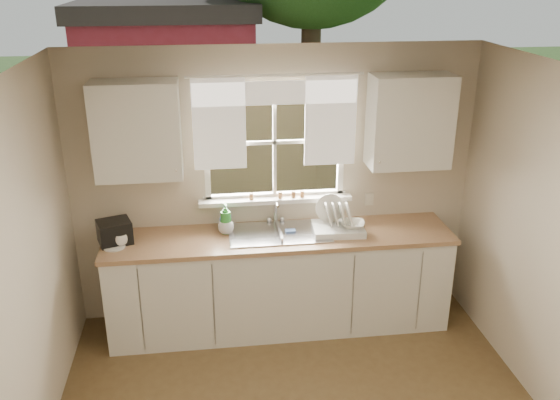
{
  "coord_description": "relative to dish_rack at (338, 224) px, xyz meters",
  "views": [
    {
      "loc": [
        -0.6,
        -2.96,
        3.11
      ],
      "look_at": [
        0.0,
        1.65,
        1.25
      ],
      "focal_mm": 38.0,
      "sensor_mm": 36.0,
      "label": 1
    }
  ],
  "objects": [
    {
      "name": "window",
      "position": [
        -0.51,
        0.32,
        0.5
      ],
      "size": [
        1.38,
        0.16,
        1.06
      ],
      "color": "white",
      "rests_on": "room_walls"
    },
    {
      "name": "sink",
      "position": [
        -0.51,
        0.03,
        -0.14
      ],
      "size": [
        0.88,
        0.52,
        0.4
      ],
      "color": "#B7B7BC",
      "rests_on": "countertop"
    },
    {
      "name": "curtains",
      "position": [
        -0.51,
        0.27,
        0.95
      ],
      "size": [
        1.5,
        0.03,
        0.81
      ],
      "color": "white",
      "rests_on": "room_walls"
    },
    {
      "name": "countertop",
      "position": [
        -0.51,
        -0.0,
        -0.09
      ],
      "size": [
        3.04,
        0.65,
        0.04
      ],
      "primitive_type": "cube",
      "color": "#A27751",
      "rests_on": "base_cabinets"
    },
    {
      "name": "soap_bottle_a",
      "position": [
        -0.97,
        0.1,
        0.07
      ],
      "size": [
        0.12,
        0.12,
        0.28
      ],
      "primitive_type": "imported",
      "rotation": [
        0.0,
        0.0,
        0.13
      ],
      "color": "green",
      "rests_on": "countertop"
    },
    {
      "name": "dish_rack",
      "position": [
        0.0,
        0.0,
        0.0
      ],
      "size": [
        0.46,
        0.36,
        0.31
      ],
      "color": "white",
      "rests_on": "countertop"
    },
    {
      "name": "cup",
      "position": [
        -1.86,
        -0.02,
        -0.02
      ],
      "size": [
        0.16,
        0.16,
        0.11
      ],
      "primitive_type": "imported",
      "rotation": [
        0.0,
        0.0,
        0.23
      ],
      "color": "silver",
      "rests_on": "countertop"
    },
    {
      "name": "base_cabinets",
      "position": [
        -0.51,
        -0.0,
        -0.55
      ],
      "size": [
        3.0,
        0.62,
        0.87
      ],
      "primitive_type": "cube",
      "color": "silver",
      "rests_on": "ground"
    },
    {
      "name": "soap_bottle_b",
      "position": [
        -0.97,
        0.14,
        0.03
      ],
      "size": [
        0.11,
        0.11,
        0.2
      ],
      "primitive_type": "imported",
      "rotation": [
        0.0,
        0.0,
        -0.17
      ],
      "color": "blue",
      "rests_on": "countertop"
    },
    {
      "name": "upper_cabinet_right",
      "position": [
        0.64,
        0.14,
        0.87
      ],
      "size": [
        0.7,
        0.33,
        0.8
      ],
      "primitive_type": "cube",
      "color": "silver",
      "rests_on": "room_walls"
    },
    {
      "name": "saucer",
      "position": [
        -1.91,
        -0.07,
        -0.07
      ],
      "size": [
        0.18,
        0.18,
        0.01
      ],
      "primitive_type": "cylinder",
      "color": "silver",
      "rests_on": "countertop"
    },
    {
      "name": "room_walls",
      "position": [
        -0.51,
        -1.75,
        0.26
      ],
      "size": [
        3.62,
        4.02,
        2.5
      ],
      "color": "beige",
      "rests_on": "ground"
    },
    {
      "name": "ceiling",
      "position": [
        -0.51,
        -1.68,
        1.52
      ],
      "size": [
        3.6,
        4.0,
        0.02
      ],
      "primitive_type": "cube",
      "color": "silver",
      "rests_on": "room_walls"
    },
    {
      "name": "sill_jars",
      "position": [
        -0.46,
        0.26,
        0.2
      ],
      "size": [
        0.5,
        0.04,
        0.06
      ],
      "color": "brown",
      "rests_on": "window"
    },
    {
      "name": "soap_bottle_c",
      "position": [
        -0.97,
        0.1,
        0.02
      ],
      "size": [
        0.16,
        0.16,
        0.18
      ],
      "primitive_type": "imported",
      "rotation": [
        0.0,
        0.0,
        -0.16
      ],
      "color": "beige",
      "rests_on": "countertop"
    },
    {
      "name": "wall_outlet",
      "position": [
        0.37,
        0.3,
        0.1
      ],
      "size": [
        0.08,
        0.01,
        0.12
      ],
      "primitive_type": "cube",
      "color": "beige",
      "rests_on": "room_walls"
    },
    {
      "name": "black_appliance",
      "position": [
        -1.91,
        0.03,
        0.03
      ],
      "size": [
        0.33,
        0.3,
        0.2
      ],
      "primitive_type": "cube",
      "rotation": [
        0.0,
        0.0,
        0.32
      ],
      "color": "black",
      "rests_on": "countertop"
    },
    {
      "name": "upper_cabinet_left",
      "position": [
        -1.66,
        0.14,
        0.87
      ],
      "size": [
        0.7,
        0.33,
        0.8
      ],
      "primitive_type": "cube",
      "color": "silver",
      "rests_on": "room_walls"
    },
    {
      "name": "bowl",
      "position": [
        0.13,
        -0.05,
        0.01
      ],
      "size": [
        0.25,
        0.25,
        0.05
      ],
      "primitive_type": "imported",
      "rotation": [
        0.0,
        0.0,
        -0.25
      ],
      "color": "white",
      "rests_on": "dish_rack"
    }
  ]
}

